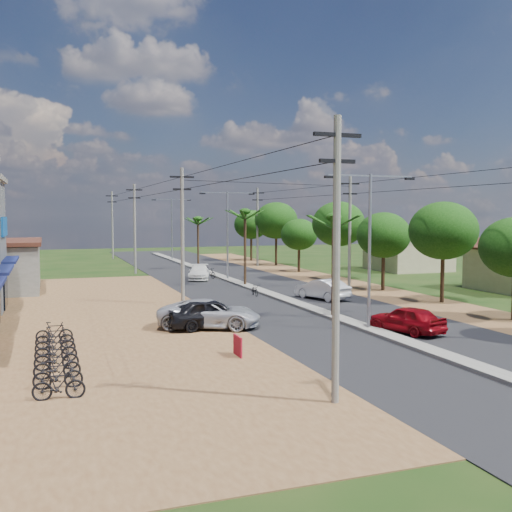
{
  "coord_description": "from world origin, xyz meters",
  "views": [
    {
      "loc": [
        -15.53,
        -26.63,
        5.97
      ],
      "look_at": [
        -1.36,
        13.44,
        3.0
      ],
      "focal_mm": 42.0,
      "sensor_mm": 36.0,
      "label": 1
    }
  ],
  "objects_px": {
    "car_white_far": "(199,273)",
    "car_parked_silver": "(209,314)",
    "car_red_near": "(407,320)",
    "roadside_sign": "(238,346)",
    "car_silver_mid": "(322,290)",
    "car_parked_dark": "(210,314)",
    "parked_scooter_row": "(56,354)"
  },
  "relations": [
    {
      "from": "car_white_far",
      "to": "car_parked_silver",
      "type": "xyz_separation_m",
      "value": [
        -5.13,
        -22.74,
        0.09
      ]
    },
    {
      "from": "car_white_far",
      "to": "car_parked_silver",
      "type": "bearing_deg",
      "value": -86.11
    },
    {
      "from": "car_red_near",
      "to": "roadside_sign",
      "type": "bearing_deg",
      "value": -5.38
    },
    {
      "from": "car_parked_silver",
      "to": "roadside_sign",
      "type": "distance_m",
      "value": 6.44
    },
    {
      "from": "car_silver_mid",
      "to": "car_parked_dark",
      "type": "distance_m",
      "value": 12.72
    },
    {
      "from": "car_white_far",
      "to": "car_parked_dark",
      "type": "xyz_separation_m",
      "value": [
        -5.13,
        -22.86,
        0.13
      ]
    },
    {
      "from": "car_parked_dark",
      "to": "parked_scooter_row",
      "type": "bearing_deg",
      "value": 122.13
    },
    {
      "from": "roadside_sign",
      "to": "car_parked_dark",
      "type": "bearing_deg",
      "value": 85.78
    },
    {
      "from": "car_parked_dark",
      "to": "roadside_sign",
      "type": "height_order",
      "value": "car_parked_dark"
    },
    {
      "from": "car_silver_mid",
      "to": "car_white_far",
      "type": "xyz_separation_m",
      "value": [
        -5.02,
        15.2,
        -0.06
      ]
    },
    {
      "from": "car_white_far",
      "to": "car_parked_dark",
      "type": "bearing_deg",
      "value": -86.04
    },
    {
      "from": "car_white_far",
      "to": "car_parked_dark",
      "type": "relative_size",
      "value": 0.97
    },
    {
      "from": "car_red_near",
      "to": "car_parked_dark",
      "type": "xyz_separation_m",
      "value": [
        -9.0,
        4.44,
        0.1
      ]
    },
    {
      "from": "car_silver_mid",
      "to": "roadside_sign",
      "type": "height_order",
      "value": "car_silver_mid"
    },
    {
      "from": "car_red_near",
      "to": "car_silver_mid",
      "type": "bearing_deg",
      "value": -111.83
    },
    {
      "from": "car_red_near",
      "to": "car_white_far",
      "type": "relative_size",
      "value": 0.9
    },
    {
      "from": "roadside_sign",
      "to": "parked_scooter_row",
      "type": "bearing_deg",
      "value": 173.9
    },
    {
      "from": "car_parked_silver",
      "to": "roadside_sign",
      "type": "xyz_separation_m",
      "value": [
        -0.5,
        -6.41,
        -0.3
      ]
    },
    {
      "from": "car_red_near",
      "to": "car_white_far",
      "type": "bearing_deg",
      "value": -98.33
    },
    {
      "from": "car_red_near",
      "to": "car_parked_silver",
      "type": "height_order",
      "value": "car_parked_silver"
    },
    {
      "from": "roadside_sign",
      "to": "parked_scooter_row",
      "type": "xyz_separation_m",
      "value": [
        -7.22,
        0.81,
        0.06
      ]
    },
    {
      "from": "car_parked_dark",
      "to": "parked_scooter_row",
      "type": "relative_size",
      "value": 0.48
    },
    {
      "from": "car_silver_mid",
      "to": "car_white_far",
      "type": "height_order",
      "value": "car_silver_mid"
    },
    {
      "from": "car_silver_mid",
      "to": "car_parked_dark",
      "type": "xyz_separation_m",
      "value": [
        -10.15,
        -7.66,
        0.07
      ]
    },
    {
      "from": "car_parked_dark",
      "to": "roadside_sign",
      "type": "xyz_separation_m",
      "value": [
        -0.5,
        -6.29,
        -0.35
      ]
    },
    {
      "from": "car_parked_silver",
      "to": "roadside_sign",
      "type": "bearing_deg",
      "value": -161.34
    },
    {
      "from": "roadside_sign",
      "to": "car_parked_silver",
      "type": "bearing_deg",
      "value": 85.87
    },
    {
      "from": "car_parked_silver",
      "to": "parked_scooter_row",
      "type": "distance_m",
      "value": 9.54
    },
    {
      "from": "car_parked_dark",
      "to": "roadside_sign",
      "type": "relative_size",
      "value": 4.34
    },
    {
      "from": "roadside_sign",
      "to": "car_white_far",
      "type": "bearing_deg",
      "value": 79.39
    },
    {
      "from": "car_white_far",
      "to": "roadside_sign",
      "type": "bearing_deg",
      "value": -84.33
    },
    {
      "from": "car_white_far",
      "to": "roadside_sign",
      "type": "relative_size",
      "value": 4.22
    }
  ]
}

